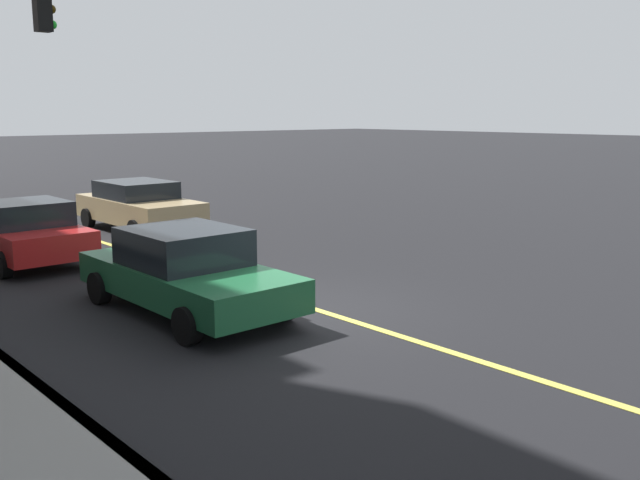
% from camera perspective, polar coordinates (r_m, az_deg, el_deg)
% --- Properties ---
extents(ground, '(200.00, 200.00, 0.00)m').
position_cam_1_polar(ground, '(12.62, -0.50, -5.69)').
color(ground, black).
extents(curb_edge, '(80.00, 0.16, 0.15)m').
position_cam_1_polar(curb_edge, '(10.15, -23.22, -10.18)').
color(curb_edge, slate).
rests_on(curb_edge, ground).
extents(lane_stripe_center, '(80.00, 0.16, 0.01)m').
position_cam_1_polar(lane_stripe_center, '(12.62, -0.50, -5.67)').
color(lane_stripe_center, '#D8CC4C').
rests_on(lane_stripe_center, ground).
extents(car_green, '(4.70, 2.10, 1.50)m').
position_cam_1_polar(car_green, '(12.53, -10.91, -2.50)').
color(car_green, '#1E6038').
rests_on(car_green, ground).
extents(car_tan, '(4.67, 2.11, 1.48)m').
position_cam_1_polar(car_tan, '(21.54, -14.61, 2.78)').
color(car_tan, tan).
rests_on(car_tan, ground).
extents(car_red, '(4.24, 2.07, 1.47)m').
position_cam_1_polar(car_red, '(17.76, -23.04, 0.63)').
color(car_red, red).
rests_on(car_red, ground).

